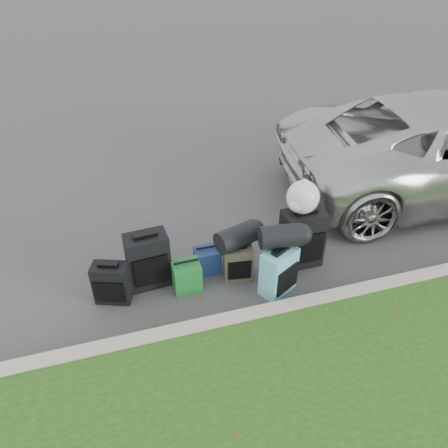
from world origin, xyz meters
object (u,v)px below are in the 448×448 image
object	(u,v)px
suitcase_small_black	(112,283)
tote_navy	(208,260)
suitcase_olive	(238,262)
suitcase_teal	(279,272)
suitcase_large_black_right	(302,238)
suitcase_large_black_left	(148,260)
tote_green	(187,276)

from	to	relation	value
suitcase_small_black	tote_navy	world-z (taller)	suitcase_small_black
suitcase_olive	tote_navy	distance (m)	0.42
suitcase_olive	suitcase_teal	distance (m)	0.55
suitcase_teal	suitcase_large_black_right	distance (m)	0.64
suitcase_large_black_left	suitcase_large_black_right	world-z (taller)	suitcase_large_black_right
suitcase_olive	suitcase_large_black_right	size ratio (longest dim) A/B	0.60
suitcase_large_black_right	suitcase_teal	bearing A→B (deg)	-139.77
suitcase_teal	suitcase_olive	bearing A→B (deg)	108.10
suitcase_large_black_left	suitcase_olive	size ratio (longest dim) A/B	1.51
tote_green	suitcase_small_black	bearing A→B (deg)	174.98
suitcase_olive	tote_navy	size ratio (longest dim) A/B	1.41
tote_green	tote_navy	world-z (taller)	tote_green
suitcase_small_black	tote_navy	size ratio (longest dim) A/B	1.53
tote_green	suitcase_teal	bearing A→B (deg)	-20.42
suitcase_teal	suitcase_large_black_right	size ratio (longest dim) A/B	0.77
suitcase_small_black	suitcase_teal	world-z (taller)	suitcase_teal
suitcase_small_black	suitcase_olive	xyz separation A→B (m)	(1.55, -0.05, -0.02)
suitcase_large_black_right	tote_green	bearing A→B (deg)	-178.47
tote_navy	tote_green	bearing A→B (deg)	-143.41
suitcase_large_black_left	suitcase_large_black_right	xyz separation A→B (m)	(1.97, -0.17, 0.04)
suitcase_olive	suitcase_large_black_right	xyz separation A→B (m)	(0.88, 0.04, 0.16)
suitcase_large_black_left	tote_green	distance (m)	0.51
suitcase_olive	suitcase_large_black_right	bearing A→B (deg)	10.69
suitcase_olive	tote_navy	world-z (taller)	suitcase_olive
suitcase_large_black_left	tote_navy	size ratio (longest dim) A/B	2.13
suitcase_large_black_left	suitcase_teal	xyz separation A→B (m)	(1.48, -0.59, -0.06)
suitcase_large_black_left	tote_navy	bearing A→B (deg)	-3.10
suitcase_small_black	tote_navy	xyz separation A→B (m)	(1.22, 0.18, -0.09)
suitcase_large_black_right	tote_green	size ratio (longest dim) A/B	2.10
suitcase_olive	tote_green	xyz separation A→B (m)	(-0.67, -0.01, -0.05)
suitcase_large_black_left	suitcase_teal	size ratio (longest dim) A/B	1.18
suitcase_large_black_left	tote_green	bearing A→B (deg)	-32.27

